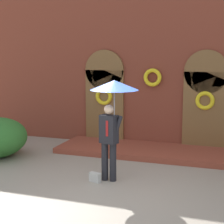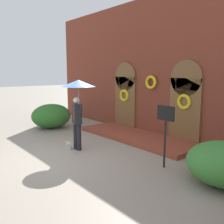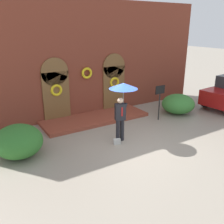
{
  "view_description": "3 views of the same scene",
  "coord_description": "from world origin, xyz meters",
  "px_view_note": "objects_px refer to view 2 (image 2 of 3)",
  "views": [
    {
      "loc": [
        2.55,
        -7.47,
        3.01
      ],
      "look_at": [
        -0.44,
        1.26,
        1.5
      ],
      "focal_mm": 60.0,
      "sensor_mm": 36.0,
      "label": 1
    },
    {
      "loc": [
        6.83,
        -3.84,
        2.6
      ],
      "look_at": [
        0.12,
        1.7,
        1.21
      ],
      "focal_mm": 40.0,
      "sensor_mm": 36.0,
      "label": 2
    },
    {
      "loc": [
        -5.31,
        -7.15,
        4.42
      ],
      "look_at": [
        -0.18,
        1.2,
        1.0
      ],
      "focal_mm": 40.0,
      "sensor_mm": 36.0,
      "label": 3
    }
  ],
  "objects_px": {
    "person_with_umbrella": "(78,94)",
    "shrub_right": "(224,163)",
    "shrub_left": "(51,116)",
    "sign_post": "(165,126)",
    "handbag": "(68,146)"
  },
  "relations": [
    {
      "from": "sign_post",
      "to": "shrub_right",
      "type": "relative_size",
      "value": 0.99
    },
    {
      "from": "person_with_umbrella",
      "to": "handbag",
      "type": "xyz_separation_m",
      "value": [
        -0.37,
        -0.2,
        -1.8
      ]
    },
    {
      "from": "person_with_umbrella",
      "to": "shrub_right",
      "type": "bearing_deg",
      "value": 15.64
    },
    {
      "from": "sign_post",
      "to": "shrub_right",
      "type": "height_order",
      "value": "sign_post"
    },
    {
      "from": "person_with_umbrella",
      "to": "handbag",
      "type": "relative_size",
      "value": 8.44
    },
    {
      "from": "shrub_left",
      "to": "sign_post",
      "type": "bearing_deg",
      "value": 1.06
    },
    {
      "from": "handbag",
      "to": "shrub_left",
      "type": "distance_m",
      "value": 3.63
    },
    {
      "from": "person_with_umbrella",
      "to": "shrub_left",
      "type": "relative_size",
      "value": 1.28
    },
    {
      "from": "handbag",
      "to": "shrub_left",
      "type": "height_order",
      "value": "shrub_left"
    },
    {
      "from": "sign_post",
      "to": "shrub_left",
      "type": "height_order",
      "value": "sign_post"
    },
    {
      "from": "person_with_umbrella",
      "to": "shrub_right",
      "type": "relative_size",
      "value": 1.36
    },
    {
      "from": "handbag",
      "to": "shrub_right",
      "type": "height_order",
      "value": "shrub_right"
    },
    {
      "from": "handbag",
      "to": "person_with_umbrella",
      "type": "bearing_deg",
      "value": 45.24
    },
    {
      "from": "handbag",
      "to": "sign_post",
      "type": "distance_m",
      "value": 3.56
    },
    {
      "from": "sign_post",
      "to": "shrub_left",
      "type": "distance_m",
      "value": 6.66
    }
  ]
}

